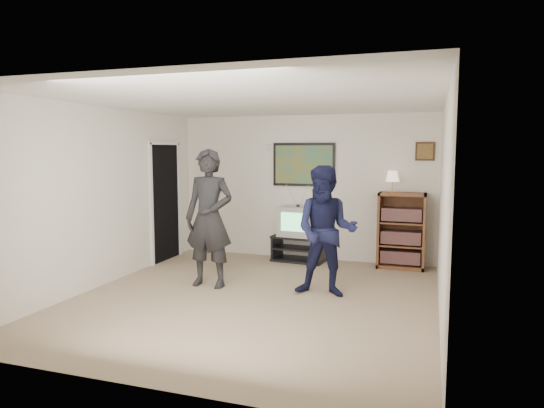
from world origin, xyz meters
The scene contains 13 objects.
room_shell centered at (0.00, 0.35, 1.25)m, with size 4.51×5.00×2.51m.
media_stand centered at (-0.01, 2.23, 0.22)m, with size 0.93×0.57×0.44m.
crt_television centered at (-0.03, 2.23, 0.69)m, with size 0.59×0.50×0.50m, color #A3A29E, non-canonical shape.
bookshelf centered at (1.68, 2.28, 0.61)m, with size 0.74×0.42×1.22m, color #59321A, non-canonical shape.
table_lamp centered at (1.52, 2.28, 1.39)m, with size 0.22×0.22×0.35m, color #F9DCBC, non-canonical shape.
person_tall centered at (-0.80, 0.35, 0.96)m, with size 0.70×0.46×1.92m, color black.
person_short centered at (0.84, 0.41, 0.85)m, with size 0.83×0.64×1.70m, color #131534.
controller_left centered at (-0.85, 0.56, 1.25)m, with size 0.04×0.13×0.04m, color white.
controller_right centered at (0.86, 0.60, 1.09)m, with size 0.03×0.12×0.03m, color white.
poster centered at (0.00, 2.48, 1.65)m, with size 1.10×0.03×0.75m, color black.
air_vent centered at (-0.55, 2.48, 1.95)m, with size 0.28×0.02×0.14m, color white.
small_picture centered at (2.00, 2.48, 1.88)m, with size 0.30×0.03×0.30m, color #371A11.
doorway centered at (-2.23, 1.60, 1.00)m, with size 0.03×0.85×2.00m, color black.
Camera 1 is at (2.12, -5.69, 1.89)m, focal length 32.00 mm.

